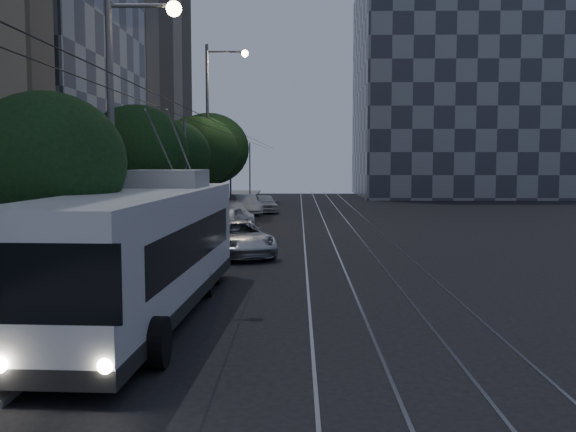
% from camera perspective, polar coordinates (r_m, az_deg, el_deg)
% --- Properties ---
extents(ground, '(120.00, 120.00, 0.00)m').
position_cam_1_polar(ground, '(20.21, 1.01, -6.89)').
color(ground, black).
rests_on(ground, ground).
extents(sidewalk, '(5.00, 90.00, 0.15)m').
position_cam_1_polar(sidewalk, '(40.67, -9.67, -0.84)').
color(sidewalk, slate).
rests_on(sidewalk, ground).
extents(tram_rails, '(4.52, 90.00, 0.02)m').
position_cam_1_polar(tram_rails, '(40.07, 4.54, -0.97)').
color(tram_rails, gray).
rests_on(tram_rails, ground).
extents(overhead_wires, '(2.23, 90.00, 6.00)m').
position_cam_1_polar(overhead_wires, '(40.08, -6.18, 3.98)').
color(overhead_wires, black).
rests_on(overhead_wires, ground).
extents(building_glass_mid, '(14.40, 18.40, 26.80)m').
position_cam_1_polar(building_glass_mid, '(46.80, -23.99, 15.99)').
color(building_glass_mid, '#323640').
rests_on(building_glass_mid, ground).
extents(building_tan_far, '(14.40, 22.40, 34.80)m').
position_cam_1_polar(building_tan_far, '(65.96, -16.51, 16.39)').
color(building_tan_far, gray).
rests_on(building_tan_far, ground).
extents(building_distant_right, '(22.00, 18.00, 24.00)m').
position_cam_1_polar(building_distant_right, '(77.32, 14.65, 10.66)').
color(building_distant_right, '#323640').
rests_on(building_distant_right, ground).
extents(trolleybus, '(3.26, 13.00, 5.63)m').
position_cam_1_polar(trolleybus, '(17.35, -12.65, -3.01)').
color(trolleybus, silver).
rests_on(trolleybus, ground).
extents(pickup_silver, '(4.20, 5.95, 1.51)m').
position_cam_1_polar(pickup_silver, '(28.11, -4.53, -1.98)').
color(pickup_silver, '#B2B3BA').
rests_on(pickup_silver, ground).
extents(car_white_a, '(2.51, 4.78, 1.55)m').
position_cam_1_polar(car_white_a, '(36.78, -5.54, -0.31)').
color(car_white_a, silver).
rests_on(car_white_a, ground).
extents(car_white_b, '(3.50, 5.51, 1.49)m').
position_cam_1_polar(car_white_b, '(41.32, -5.01, 0.24)').
color(car_white_b, white).
rests_on(car_white_b, ground).
extents(car_white_c, '(3.05, 4.94, 1.54)m').
position_cam_1_polar(car_white_c, '(49.06, -3.88, 1.02)').
color(car_white_c, silver).
rests_on(car_white_c, ground).
extents(car_white_d, '(2.62, 4.56, 1.46)m').
position_cam_1_polar(car_white_d, '(50.78, -2.10, 1.12)').
color(car_white_d, silver).
rests_on(car_white_d, ground).
extents(tree_0, '(4.05, 4.05, 5.92)m').
position_cam_1_polar(tree_0, '(17.60, -20.69, 4.39)').
color(tree_0, black).
rests_on(tree_0, ground).
extents(tree_1, '(4.13, 4.13, 6.37)m').
position_cam_1_polar(tree_1, '(26.44, -13.29, 5.56)').
color(tree_1, black).
rests_on(tree_1, ground).
extents(tree_2, '(4.00, 4.00, 6.20)m').
position_cam_1_polar(tree_2, '(33.37, -10.30, 5.27)').
color(tree_2, black).
rests_on(tree_2, ground).
extents(tree_3, '(5.15, 5.15, 7.02)m').
position_cam_1_polar(tree_3, '(42.02, -7.97, 5.67)').
color(tree_3, black).
rests_on(tree_3, ground).
extents(tree_4, '(5.78, 5.78, 7.56)m').
position_cam_1_polar(tree_4, '(47.05, -7.02, 5.92)').
color(tree_4, black).
rests_on(tree_4, ground).
extents(tree_5, '(4.20, 4.20, 6.30)m').
position_cam_1_polar(tree_5, '(55.51, -6.32, 5.20)').
color(tree_5, black).
rests_on(tree_5, ground).
extents(streetlamp_near, '(2.18, 0.44, 8.87)m').
position_cam_1_polar(streetlamp_near, '(19.20, -14.32, 8.56)').
color(streetlamp_near, slate).
rests_on(streetlamp_near, ground).
extents(streetlamp_far, '(2.72, 0.44, 11.41)m').
position_cam_1_polar(streetlamp_far, '(41.38, -6.56, 8.61)').
color(streetlamp_far, slate).
rests_on(streetlamp_far, ground).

